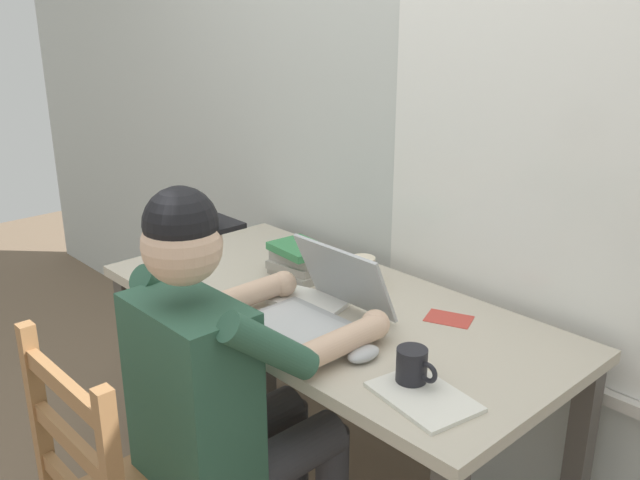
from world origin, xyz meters
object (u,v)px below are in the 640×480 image
Objects in this scene: seated_person at (227,387)px; computer_mouse at (363,354)px; book_stack_main at (299,260)px; desk at (327,332)px; laptop at (320,307)px; landscape_photo_print at (449,319)px; coffee_mug_white at (363,271)px; coffee_mug_dark at (412,367)px.

seated_person is 12.36× the size of computer_mouse.
desk is at bearing -19.61° from book_stack_main.
desk is at bearing 151.38° from computer_mouse.
book_stack_main reaches higher than computer_mouse.
laptop is (0.09, -0.11, 0.15)m from desk.
book_stack_main is (-0.22, 0.08, 0.16)m from desk.
desk is at bearing -173.04° from landscape_photo_print.
seated_person reaches higher than coffee_mug_white.
seated_person reaches higher than landscape_photo_print.
seated_person is 0.66m from landscape_photo_print.
computer_mouse is 0.35m from landscape_photo_print.
computer_mouse is at bearing -25.13° from book_stack_main.
computer_mouse is at bearing -112.76° from landscape_photo_print.
desk is 13.26× the size of coffee_mug_dark.
coffee_mug_dark is at bearing -35.59° from coffee_mug_white.
desk is 0.21m from laptop.
laptop is 3.30× the size of computer_mouse.
book_stack_main reaches higher than coffee_mug_white.
computer_mouse is at bearing -28.62° from desk.
laptop reaches higher than book_stack_main.
computer_mouse is 0.88× the size of coffee_mug_dark.
computer_mouse is 0.59m from book_stack_main.
laptop reaches higher than coffee_mug_dark.
book_stack_main reaches higher than coffee_mug_dark.
coffee_mug_dark is (0.51, -0.36, 0.00)m from coffee_mug_white.
laptop is 0.36m from book_stack_main.
book_stack_main is (-0.70, 0.25, 0.01)m from coffee_mug_dark.
coffee_mug_dark reaches higher than coffee_mug_white.
seated_person reaches higher than computer_mouse.
coffee_mug_white is at bearing 133.70° from computer_mouse.
book_stack_main is (-0.19, -0.11, 0.01)m from coffee_mug_white.
seated_person is at bearing -80.48° from coffee_mug_white.
seated_person is 6.31× the size of book_stack_main.
seated_person is 0.36m from computer_mouse.
desk is at bearing 128.36° from laptop.
laptop is 2.78× the size of coffee_mug_white.
desk is 0.28m from book_stack_main.
book_stack_main is 1.51× the size of landscape_photo_print.
seated_person reaches higher than laptop.
laptop is at bearing -51.64° from desk.
desk is 7.65× the size of book_stack_main.
laptop is 0.38m from landscape_photo_print.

